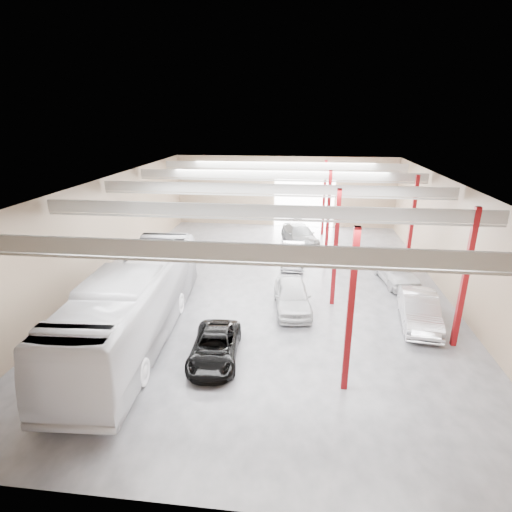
% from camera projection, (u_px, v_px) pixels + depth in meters
% --- Properties ---
extents(depot_shell, '(22.12, 32.12, 7.06)m').
position_uv_depth(depot_shell, '(276.00, 212.00, 25.30)').
color(depot_shell, '#4D4D53').
rests_on(depot_shell, ground).
extents(coach_bus, '(4.13, 14.37, 3.96)m').
position_uv_depth(coach_bus, '(135.00, 302.00, 19.90)').
color(coach_bus, white).
rests_on(coach_bus, ground).
extents(black_sedan, '(2.45, 4.77, 1.29)m').
position_uv_depth(black_sedan, '(215.00, 347.00, 18.49)').
color(black_sedan, black).
rests_on(black_sedan, ground).
extents(car_row_a, '(2.59, 5.17, 1.69)m').
position_uv_depth(car_row_a, '(292.00, 296.00, 23.27)').
color(car_row_a, silver).
rests_on(car_row_a, ground).
extents(car_row_b, '(1.69, 4.78, 1.57)m').
position_uv_depth(car_row_b, '(293.00, 255.00, 30.34)').
color(car_row_b, silver).
rests_on(car_row_b, ground).
extents(car_row_c, '(3.93, 6.22, 1.68)m').
position_uv_depth(car_row_c, '(300.00, 235.00, 35.14)').
color(car_row_c, gray).
rests_on(car_row_c, ground).
extents(car_right_near, '(2.37, 5.30, 1.69)m').
position_uv_depth(car_right_near, '(419.00, 310.00, 21.56)').
color(car_right_near, silver).
rests_on(car_right_near, ground).
extents(car_right_far, '(2.71, 5.23, 1.70)m').
position_uv_depth(car_right_far, '(396.00, 270.00, 27.10)').
color(car_right_far, silver).
rests_on(car_right_far, ground).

